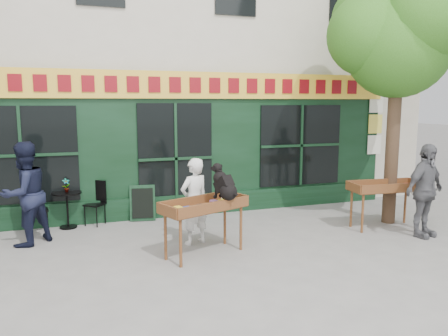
{
  "coord_description": "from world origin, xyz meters",
  "views": [
    {
      "loc": [
        -2.17,
        -7.35,
        2.61
      ],
      "look_at": [
        0.54,
        0.5,
        1.36
      ],
      "focal_mm": 35.0,
      "sensor_mm": 36.0,
      "label": 1
    }
  ],
  "objects_px": {
    "dog": "(225,181)",
    "woman": "(194,201)",
    "book_cart_right": "(386,189)",
    "man_right": "(425,191)",
    "bistro_table": "(67,203)",
    "man_left": "(25,194)",
    "book_cart_center": "(204,208)"
  },
  "relations": [
    {
      "from": "woman",
      "to": "bistro_table",
      "type": "relative_size",
      "value": 2.12
    },
    {
      "from": "man_left",
      "to": "bistro_table",
      "type": "bearing_deg",
      "value": -169.35
    },
    {
      "from": "man_right",
      "to": "book_cart_center",
      "type": "bearing_deg",
      "value": 160.24
    },
    {
      "from": "man_left",
      "to": "dog",
      "type": "bearing_deg",
      "value": 111.97
    },
    {
      "from": "man_right",
      "to": "man_left",
      "type": "height_order",
      "value": "man_left"
    },
    {
      "from": "bistro_table",
      "to": "man_right",
      "type": "bearing_deg",
      "value": -23.68
    },
    {
      "from": "book_cart_center",
      "to": "book_cart_right",
      "type": "distance_m",
      "value": 4.06
    },
    {
      "from": "man_right",
      "to": "man_left",
      "type": "distance_m",
      "value": 7.57
    },
    {
      "from": "book_cart_center",
      "to": "man_left",
      "type": "xyz_separation_m",
      "value": [
        -2.95,
        1.6,
        0.14
      ]
    },
    {
      "from": "dog",
      "to": "book_cart_right",
      "type": "xyz_separation_m",
      "value": [
        3.7,
        0.41,
        -0.47
      ]
    },
    {
      "from": "book_cart_right",
      "to": "man_right",
      "type": "relative_size",
      "value": 0.85
    },
    {
      "from": "dog",
      "to": "bistro_table",
      "type": "xyz_separation_m",
      "value": [
        -2.6,
        2.55,
        -0.75
      ]
    },
    {
      "from": "book_cart_center",
      "to": "book_cart_right",
      "type": "relative_size",
      "value": 1.05
    },
    {
      "from": "dog",
      "to": "woman",
      "type": "xyz_separation_m",
      "value": [
        -0.35,
        0.7,
        -0.48
      ]
    },
    {
      "from": "dog",
      "to": "woman",
      "type": "bearing_deg",
      "value": 95.22
    },
    {
      "from": "man_right",
      "to": "man_left",
      "type": "xyz_separation_m",
      "value": [
        -7.3,
        1.99,
        0.04
      ]
    },
    {
      "from": "dog",
      "to": "man_left",
      "type": "bearing_deg",
      "value": 132.1
    },
    {
      "from": "book_cart_right",
      "to": "dog",
      "type": "bearing_deg",
      "value": -168.32
    },
    {
      "from": "book_cart_right",
      "to": "bistro_table",
      "type": "height_order",
      "value": "book_cart_right"
    },
    {
      "from": "woman",
      "to": "man_left",
      "type": "xyz_separation_m",
      "value": [
        -2.95,
        0.95,
        0.15
      ]
    },
    {
      "from": "man_right",
      "to": "bistro_table",
      "type": "distance_m",
      "value": 7.21
    },
    {
      "from": "dog",
      "to": "man_left",
      "type": "relative_size",
      "value": 0.31
    },
    {
      "from": "book_cart_center",
      "to": "man_right",
      "type": "distance_m",
      "value": 4.37
    },
    {
      "from": "bistro_table",
      "to": "dog",
      "type": "bearing_deg",
      "value": -44.45
    },
    {
      "from": "bistro_table",
      "to": "man_left",
      "type": "bearing_deg",
      "value": -127.87
    },
    {
      "from": "book_cart_center",
      "to": "dog",
      "type": "xyz_separation_m",
      "value": [
        0.35,
        -0.05,
        0.47
      ]
    },
    {
      "from": "dog",
      "to": "man_right",
      "type": "xyz_separation_m",
      "value": [
        4.0,
        -0.34,
        -0.37
      ]
    },
    {
      "from": "book_cart_right",
      "to": "man_right",
      "type": "bearing_deg",
      "value": -62.78
    },
    {
      "from": "dog",
      "to": "bistro_table",
      "type": "height_order",
      "value": "dog"
    },
    {
      "from": "woman",
      "to": "book_cart_right",
      "type": "bearing_deg",
      "value": 154.5
    },
    {
      "from": "woman",
      "to": "man_right",
      "type": "bearing_deg",
      "value": 145.16
    },
    {
      "from": "woman",
      "to": "book_cart_right",
      "type": "relative_size",
      "value": 1.04
    }
  ]
}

